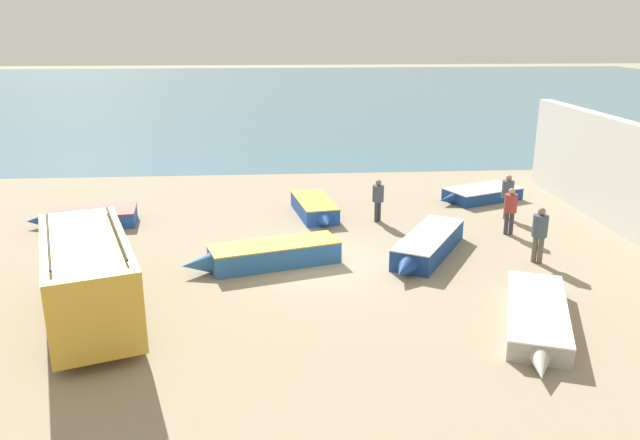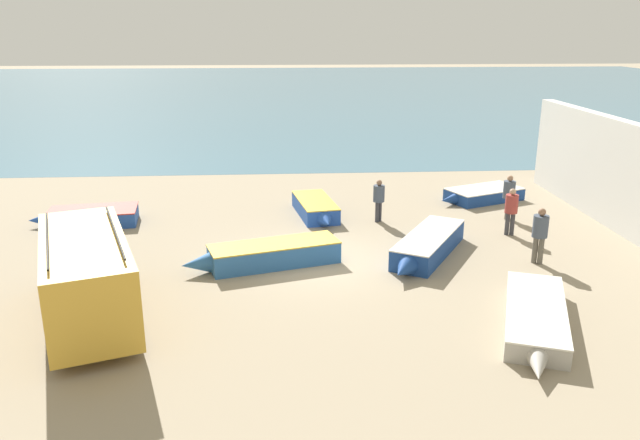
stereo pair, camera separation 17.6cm
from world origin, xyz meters
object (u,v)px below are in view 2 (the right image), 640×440
(fishing_rowboat_1, at_px, (316,208))
(fisherman_2, at_px, (509,193))
(fisherman_0, at_px, (540,231))
(fisherman_3, at_px, (379,197))
(fishing_rowboat_3, at_px, (482,194))
(fishing_rowboat_4, at_px, (427,246))
(fisherman_1, at_px, (511,207))
(fishing_rowboat_2, at_px, (90,217))
(parked_van, at_px, (87,276))
(fishing_rowboat_5, at_px, (268,255))
(fishing_rowboat_0, at_px, (536,318))

(fishing_rowboat_1, bearing_deg, fisherman_2, 74.17)
(fisherman_0, xyz_separation_m, fisherman_3, (-4.25, 4.57, -0.10))
(fishing_rowboat_3, xyz_separation_m, fishing_rowboat_4, (-3.85, -6.41, 0.08))
(fishing_rowboat_4, bearing_deg, fishing_rowboat_3, 179.82)
(fisherman_0, bearing_deg, fisherman_1, -145.52)
(fishing_rowboat_2, distance_m, fisherman_3, 10.72)
(parked_van, distance_m, fishing_rowboat_4, 10.21)
(fisherman_2, bearing_deg, fishing_rowboat_1, 18.58)
(fisherman_0, bearing_deg, fishing_rowboat_1, -92.98)
(fishing_rowboat_4, distance_m, fisherman_3, 3.93)
(fishing_rowboat_4, relative_size, fisherman_2, 2.76)
(fishing_rowboat_1, xyz_separation_m, fishing_rowboat_4, (3.26, -4.61, 0.03))
(fishing_rowboat_5, height_order, fisherman_0, fisherman_0)
(fisherman_2, bearing_deg, fisherman_3, 25.34)
(parked_van, distance_m, fishing_rowboat_1, 10.55)
(fisherman_0, xyz_separation_m, fisherman_2, (0.69, 4.59, -0.04))
(fishing_rowboat_0, relative_size, fisherman_2, 3.02)
(fishing_rowboat_2, xyz_separation_m, fishing_rowboat_5, (6.62, -4.57, 0.06))
(fishing_rowboat_5, xyz_separation_m, fisherman_0, (8.32, -0.39, 0.72))
(fishing_rowboat_0, height_order, fisherman_2, fisherman_2)
(fishing_rowboat_2, relative_size, fisherman_0, 2.23)
(fishing_rowboat_0, bearing_deg, fishing_rowboat_2, -103.99)
(fisherman_1, relative_size, fisherman_2, 0.99)
(fishing_rowboat_3, relative_size, fisherman_0, 2.17)
(fishing_rowboat_2, distance_m, fishing_rowboat_3, 15.67)
(fishing_rowboat_0, distance_m, fisherman_0, 4.62)
(fishing_rowboat_3, height_order, fisherman_3, fisherman_3)
(fishing_rowboat_2, distance_m, fisherman_2, 15.66)
(fishing_rowboat_0, distance_m, fishing_rowboat_1, 10.75)
(fishing_rowboat_5, relative_size, fisherman_2, 2.88)
(fishing_rowboat_2, relative_size, fishing_rowboat_4, 0.84)
(fishing_rowboat_4, distance_m, fishing_rowboat_5, 5.05)
(parked_van, bearing_deg, fishing_rowboat_2, -3.60)
(fishing_rowboat_2, bearing_deg, fisherman_1, 164.04)
(fishing_rowboat_0, distance_m, fishing_rowboat_2, 16.05)
(parked_van, relative_size, fishing_rowboat_3, 1.48)
(fishing_rowboat_1, height_order, fishing_rowboat_5, fishing_rowboat_5)
(fishing_rowboat_0, xyz_separation_m, fishing_rowboat_3, (2.32, 11.42, 0.00))
(fishing_rowboat_4, relative_size, fisherman_1, 2.79)
(fishing_rowboat_3, height_order, fishing_rowboat_5, fishing_rowboat_5)
(fishing_rowboat_1, height_order, fishing_rowboat_3, fishing_rowboat_1)
(parked_van, bearing_deg, fisherman_3, -66.90)
(fisherman_1, bearing_deg, fisherman_2, -0.09)
(fishing_rowboat_2, height_order, fisherman_1, fisherman_1)
(parked_van, bearing_deg, fishing_rowboat_1, -54.95)
(fishing_rowboat_0, relative_size, fisherman_1, 3.05)
(parked_van, xyz_separation_m, fishing_rowboat_5, (4.34, 3.51, -0.86))
(fisherman_0, bearing_deg, fishing_rowboat_3, -147.81)
(fishing_rowboat_1, height_order, fishing_rowboat_2, fishing_rowboat_1)
(fishing_rowboat_0, bearing_deg, fishing_rowboat_3, -170.73)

